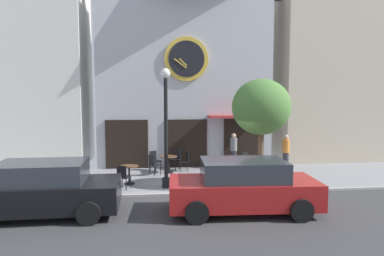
{
  "coord_description": "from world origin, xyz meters",
  "views": [
    {
      "loc": [
        -2.25,
        -11.53,
        3.39
      ],
      "look_at": [
        -0.67,
        2.41,
        2.11
      ],
      "focal_mm": 32.16,
      "sensor_mm": 36.0,
      "label": 1
    }
  ],
  "objects_px": {
    "cafe_chair_facing_wall": "(153,163)",
    "cafe_table_near_curb": "(129,171)",
    "street_tree": "(261,107)",
    "cafe_chair_facing_street": "(176,158)",
    "street_lamp": "(166,128)",
    "cafe_chair_left_end": "(246,161)",
    "cafe_table_center_left": "(210,169)",
    "pedestrian_grey": "(234,150)",
    "cafe_chair_near_lamp": "(185,159)",
    "parked_car_red": "(243,187)",
    "cafe_chair_by_entrance": "(123,175)",
    "cafe_table_rightmost": "(258,163)",
    "cafe_table_center": "(169,160)",
    "parked_car_black": "(42,190)",
    "pedestrian_orange": "(286,152)",
    "cafe_chair_near_tree": "(154,159)"
  },
  "relations": [
    {
      "from": "cafe_chair_near_lamp",
      "to": "parked_car_red",
      "type": "xyz_separation_m",
      "value": [
        1.16,
        -5.83,
        0.23
      ]
    },
    {
      "from": "cafe_table_center_left",
      "to": "cafe_chair_near_tree",
      "type": "distance_m",
      "value": 3.32
    },
    {
      "from": "street_tree",
      "to": "cafe_chair_facing_wall",
      "type": "distance_m",
      "value": 5.21
    },
    {
      "from": "cafe_table_near_curb",
      "to": "cafe_table_center",
      "type": "distance_m",
      "value": 2.44
    },
    {
      "from": "cafe_table_near_curb",
      "to": "pedestrian_orange",
      "type": "xyz_separation_m",
      "value": [
        6.93,
        1.58,
        0.35
      ]
    },
    {
      "from": "street_tree",
      "to": "cafe_table_center",
      "type": "height_order",
      "value": "street_tree"
    },
    {
      "from": "parked_car_black",
      "to": "cafe_chair_near_tree",
      "type": "bearing_deg",
      "value": 60.86
    },
    {
      "from": "street_tree",
      "to": "cafe_chair_near_lamp",
      "type": "distance_m",
      "value": 4.68
    },
    {
      "from": "street_lamp",
      "to": "cafe_chair_by_entrance",
      "type": "relative_size",
      "value": 4.91
    },
    {
      "from": "cafe_table_near_curb",
      "to": "cafe_chair_near_tree",
      "type": "xyz_separation_m",
      "value": [
        0.98,
        2.37,
        0.01
      ]
    },
    {
      "from": "pedestrian_orange",
      "to": "cafe_chair_near_tree",
      "type": "bearing_deg",
      "value": 172.44
    },
    {
      "from": "cafe_table_rightmost",
      "to": "pedestrian_orange",
      "type": "relative_size",
      "value": 0.48
    },
    {
      "from": "cafe_chair_facing_wall",
      "to": "pedestrian_orange",
      "type": "bearing_deg",
      "value": 2.04
    },
    {
      "from": "cafe_table_center_left",
      "to": "pedestrian_orange",
      "type": "relative_size",
      "value": 0.46
    },
    {
      "from": "pedestrian_grey",
      "to": "cafe_chair_near_lamp",
      "type": "bearing_deg",
      "value": -174.3
    },
    {
      "from": "cafe_chair_by_entrance",
      "to": "cafe_chair_facing_street",
      "type": "bearing_deg",
      "value": 57.84
    },
    {
      "from": "cafe_chair_near_lamp",
      "to": "cafe_chair_facing_wall",
      "type": "height_order",
      "value": "same"
    },
    {
      "from": "cafe_table_center_left",
      "to": "cafe_chair_left_end",
      "type": "bearing_deg",
      "value": 40.27
    },
    {
      "from": "cafe_table_near_curb",
      "to": "cafe_chair_facing_wall",
      "type": "relative_size",
      "value": 0.81
    },
    {
      "from": "street_tree",
      "to": "cafe_chair_facing_wall",
      "type": "height_order",
      "value": "street_tree"
    },
    {
      "from": "cafe_chair_facing_street",
      "to": "parked_car_black",
      "type": "xyz_separation_m",
      "value": [
        -4.19,
        -5.97,
        0.23
      ]
    },
    {
      "from": "cafe_table_rightmost",
      "to": "cafe_table_center",
      "type": "bearing_deg",
      "value": 164.33
    },
    {
      "from": "cafe_chair_facing_street",
      "to": "pedestrian_orange",
      "type": "height_order",
      "value": "pedestrian_orange"
    },
    {
      "from": "cafe_table_rightmost",
      "to": "cafe_chair_facing_street",
      "type": "distance_m",
      "value": 3.88
    },
    {
      "from": "cafe_table_center",
      "to": "pedestrian_grey",
      "type": "height_order",
      "value": "pedestrian_grey"
    },
    {
      "from": "cafe_table_center",
      "to": "cafe_chair_facing_street",
      "type": "distance_m",
      "value": 0.88
    },
    {
      "from": "cafe_table_center_left",
      "to": "pedestrian_grey",
      "type": "distance_m",
      "value": 2.97
    },
    {
      "from": "street_tree",
      "to": "cafe_table_rightmost",
      "type": "height_order",
      "value": "street_tree"
    },
    {
      "from": "cafe_chair_facing_street",
      "to": "pedestrian_orange",
      "type": "distance_m",
      "value": 5.07
    },
    {
      "from": "cafe_table_near_curb",
      "to": "cafe_table_center_left",
      "type": "height_order",
      "value": "cafe_table_center_left"
    },
    {
      "from": "cafe_chair_facing_street",
      "to": "parked_car_red",
      "type": "distance_m",
      "value": 6.48
    },
    {
      "from": "parked_car_red",
      "to": "pedestrian_grey",
      "type": "bearing_deg",
      "value": 79.24
    },
    {
      "from": "cafe_table_center",
      "to": "cafe_table_rightmost",
      "type": "height_order",
      "value": "cafe_table_rightmost"
    },
    {
      "from": "cafe_table_rightmost",
      "to": "pedestrian_grey",
      "type": "xyz_separation_m",
      "value": [
        -0.69,
        1.63,
        0.29
      ]
    },
    {
      "from": "street_tree",
      "to": "pedestrian_orange",
      "type": "relative_size",
      "value": 2.43
    },
    {
      "from": "cafe_chair_facing_street",
      "to": "cafe_chair_by_entrance",
      "type": "bearing_deg",
      "value": -122.16
    },
    {
      "from": "cafe_chair_facing_wall",
      "to": "cafe_table_near_curb",
      "type": "bearing_deg",
      "value": -124.56
    },
    {
      "from": "parked_car_red",
      "to": "street_tree",
      "type": "bearing_deg",
      "value": 63.22
    },
    {
      "from": "pedestrian_grey",
      "to": "cafe_table_center",
      "type": "bearing_deg",
      "value": -169.47
    },
    {
      "from": "cafe_chair_facing_wall",
      "to": "pedestrian_grey",
      "type": "distance_m",
      "value": 3.91
    },
    {
      "from": "cafe_table_center",
      "to": "parked_car_black",
      "type": "distance_m",
      "value": 6.44
    },
    {
      "from": "pedestrian_grey",
      "to": "parked_car_black",
      "type": "bearing_deg",
      "value": -140.22
    },
    {
      "from": "cafe_table_rightmost",
      "to": "cafe_chair_facing_wall",
      "type": "bearing_deg",
      "value": 172.34
    },
    {
      "from": "cafe_table_center_left",
      "to": "cafe_chair_facing_street",
      "type": "distance_m",
      "value": 2.99
    },
    {
      "from": "cafe_table_center_left",
      "to": "cafe_chair_near_tree",
      "type": "xyz_separation_m",
      "value": [
        -2.19,
        2.49,
        -0.03
      ]
    },
    {
      "from": "cafe_table_center",
      "to": "cafe_chair_facing_street",
      "type": "bearing_deg",
      "value": 65.06
    },
    {
      "from": "street_lamp",
      "to": "cafe_chair_left_end",
      "type": "bearing_deg",
      "value": 30.31
    },
    {
      "from": "street_tree",
      "to": "cafe_chair_facing_street",
      "type": "relative_size",
      "value": 4.51
    },
    {
      "from": "street_tree",
      "to": "cafe_table_center_left",
      "type": "relative_size",
      "value": 5.28
    },
    {
      "from": "street_tree",
      "to": "parked_car_black",
      "type": "xyz_separation_m",
      "value": [
        -7.16,
        -2.48,
        -2.23
      ]
    }
  ]
}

